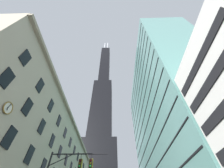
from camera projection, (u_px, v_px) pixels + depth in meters
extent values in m
cube|color=#B2A88E|center=(31.00, 167.00, 30.32)|extent=(15.53, 58.41, 22.03)
cube|color=#9E937A|center=(75.00, 126.00, 37.84)|extent=(0.70, 58.41, 0.60)
cube|color=black|center=(9.00, 137.00, 14.56)|extent=(0.14, 1.40, 2.20)
cube|color=black|center=(29.00, 155.00, 17.91)|extent=(0.14, 1.40, 2.20)
cube|color=black|center=(43.00, 167.00, 21.26)|extent=(0.14, 1.40, 2.20)
cube|color=black|center=(7.00, 78.00, 14.32)|extent=(0.14, 1.40, 2.20)
cube|color=black|center=(27.00, 107.00, 17.67)|extent=(0.14, 1.40, 2.20)
cube|color=black|center=(42.00, 126.00, 21.03)|extent=(0.14, 1.40, 2.20)
cube|color=black|center=(52.00, 141.00, 24.38)|extent=(0.14, 1.40, 2.20)
cube|color=black|center=(60.00, 152.00, 27.73)|extent=(0.14, 1.40, 2.20)
cube|color=black|center=(66.00, 160.00, 31.08)|extent=(0.14, 1.40, 2.20)
cube|color=black|center=(71.00, 167.00, 34.44)|extent=(0.14, 1.40, 2.20)
cube|color=black|center=(25.00, 58.00, 17.44)|extent=(0.14, 1.40, 2.20)
cube|color=black|center=(40.00, 85.00, 20.79)|extent=(0.14, 1.40, 2.20)
cube|color=black|center=(51.00, 106.00, 24.14)|extent=(0.14, 1.40, 2.20)
cube|color=black|center=(59.00, 121.00, 27.49)|extent=(0.14, 1.40, 2.20)
cube|color=black|center=(65.00, 133.00, 30.85)|extent=(0.14, 1.40, 2.20)
cube|color=black|center=(70.00, 142.00, 34.20)|extent=(0.14, 1.40, 2.20)
cube|color=black|center=(74.00, 150.00, 37.55)|extent=(0.14, 1.40, 2.20)
cube|color=black|center=(78.00, 157.00, 40.90)|extent=(0.14, 1.40, 2.20)
cube|color=black|center=(81.00, 162.00, 44.26)|extent=(0.14, 1.40, 2.20)
cube|color=black|center=(83.00, 167.00, 47.61)|extent=(0.14, 1.40, 2.20)
torus|color=olive|center=(8.00, 108.00, 14.39)|extent=(0.13, 1.40, 1.40)
cylinder|color=silver|center=(8.00, 108.00, 14.39)|extent=(0.05, 1.21, 1.21)
cube|color=black|center=(7.00, 109.00, 14.24)|extent=(0.03, 0.19, 0.36)
cube|color=black|center=(10.00, 106.00, 14.54)|extent=(0.03, 0.14, 0.54)
cube|color=black|center=(102.00, 110.00, 118.45)|extent=(17.84, 17.84, 61.92)
cube|color=black|center=(105.00, 66.00, 170.12)|extent=(11.47, 11.47, 77.40)
cylinder|color=silver|center=(105.00, 47.00, 208.94)|extent=(1.20, 1.20, 27.15)
cylinder|color=silver|center=(108.00, 47.00, 208.86)|extent=(1.20, 1.20, 27.15)
cube|color=black|center=(213.00, 77.00, 13.71)|extent=(0.16, 11.35, 1.10)
cube|color=black|center=(199.00, 61.00, 15.94)|extent=(0.16, 11.35, 1.10)
cube|color=slate|center=(166.00, 119.00, 47.47)|extent=(16.29, 52.10, 56.16)
cube|color=black|center=(151.00, 155.00, 38.64)|extent=(0.12, 51.10, 0.24)
cube|color=black|center=(148.00, 142.00, 41.61)|extent=(0.12, 51.10, 0.24)
cube|color=black|center=(145.00, 130.00, 44.58)|extent=(0.12, 51.10, 0.24)
cube|color=black|center=(143.00, 120.00, 47.54)|extent=(0.12, 51.10, 0.24)
cube|color=black|center=(142.00, 111.00, 50.51)|extent=(0.12, 51.10, 0.24)
cube|color=black|center=(140.00, 102.00, 53.48)|extent=(0.12, 51.10, 0.24)
cube|color=black|center=(138.00, 95.00, 56.44)|extent=(0.12, 51.10, 0.24)
cube|color=black|center=(137.00, 89.00, 59.41)|extent=(0.12, 51.10, 0.24)
cube|color=black|center=(136.00, 83.00, 62.38)|extent=(0.12, 51.10, 0.24)
cube|color=black|center=(135.00, 77.00, 65.34)|extent=(0.12, 51.10, 0.24)
cylinder|color=black|center=(80.00, 154.00, 15.84)|extent=(6.69, 0.14, 0.14)
cylinder|color=black|center=(62.00, 160.00, 15.43)|extent=(2.76, 0.10, 1.40)
cylinder|color=black|center=(81.00, 157.00, 15.61)|extent=(0.04, 0.04, 0.60)
cube|color=black|center=(80.00, 164.00, 15.06)|extent=(0.30, 0.30, 0.90)
cube|color=olive|center=(80.00, 164.00, 15.17)|extent=(0.40, 0.40, 1.04)
sphere|color=#450808|center=(80.00, 161.00, 15.16)|extent=(0.20, 0.20, 0.20)
sphere|color=#4B3A08|center=(80.00, 163.00, 14.95)|extent=(0.20, 0.20, 0.20)
sphere|color=green|center=(79.00, 166.00, 14.74)|extent=(0.20, 0.20, 0.20)
cylinder|color=black|center=(91.00, 157.00, 15.59)|extent=(0.04, 0.04, 0.60)
cube|color=black|center=(91.00, 164.00, 15.04)|extent=(0.30, 0.30, 0.90)
cube|color=olive|center=(91.00, 164.00, 15.15)|extent=(0.40, 0.40, 1.04)
sphere|color=#450808|center=(91.00, 160.00, 15.14)|extent=(0.20, 0.20, 0.20)
sphere|color=#4B3A08|center=(91.00, 163.00, 14.93)|extent=(0.20, 0.20, 0.20)
sphere|color=green|center=(90.00, 166.00, 14.72)|extent=(0.20, 0.20, 0.20)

